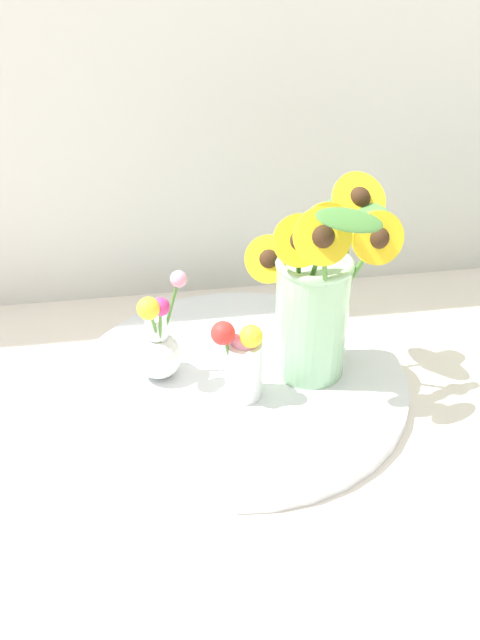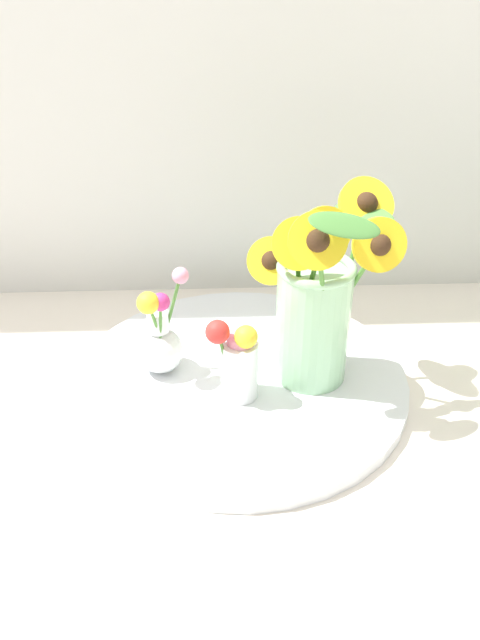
% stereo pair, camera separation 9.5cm
% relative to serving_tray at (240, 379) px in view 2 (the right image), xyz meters
% --- Properties ---
extents(ground_plane, '(6.00, 6.00, 0.00)m').
position_rel_serving_tray_xyz_m(ground_plane, '(0.02, -0.06, -0.01)').
color(ground_plane, silver).
extents(serving_tray, '(0.54, 0.54, 0.02)m').
position_rel_serving_tray_xyz_m(serving_tray, '(0.00, 0.00, 0.00)').
color(serving_tray, silver).
rests_on(serving_tray, ground_plane).
extents(mason_jar_sunflowers, '(0.23, 0.22, 0.32)m').
position_rel_serving_tray_xyz_m(mason_jar_sunflowers, '(0.11, -0.01, 0.14)').
color(mason_jar_sunflowers, '#99CC9E').
rests_on(mason_jar_sunflowers, serving_tray).
extents(vase_small_center, '(0.08, 0.06, 0.14)m').
position_rel_serving_tray_xyz_m(vase_small_center, '(-0.00, -0.05, 0.08)').
color(vase_small_center, white).
rests_on(vase_small_center, serving_tray).
extents(vase_bulb_right, '(0.09, 0.08, 0.18)m').
position_rel_serving_tray_xyz_m(vase_bulb_right, '(-0.13, 0.02, 0.07)').
color(vase_bulb_right, white).
rests_on(vase_bulb_right, serving_tray).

